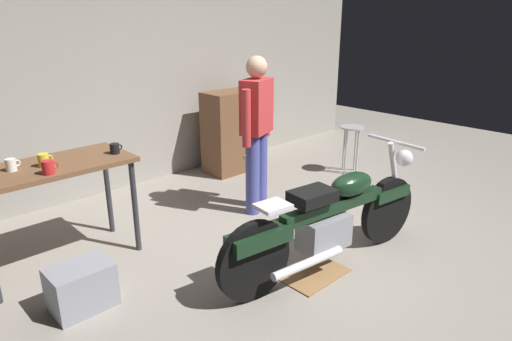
{
  "coord_description": "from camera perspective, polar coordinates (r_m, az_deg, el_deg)",
  "views": [
    {
      "loc": [
        -2.8,
        -2.24,
        2.06
      ],
      "look_at": [
        -0.0,
        0.7,
        0.65
      ],
      "focal_mm": 31.66,
      "sensor_mm": 36.0,
      "label": 1
    }
  ],
  "objects": [
    {
      "name": "drip_tray",
      "position": [
        3.9,
        7.12,
        -12.76
      ],
      "size": [
        0.56,
        0.4,
        0.01
      ],
      "primitive_type": "cube",
      "color": "olive",
      "rests_on": "ground_plane"
    },
    {
      "name": "person_standing",
      "position": [
        4.75,
        0.08,
        5.34
      ],
      "size": [
        0.54,
        0.34,
        1.67
      ],
      "rotation": [
        0.0,
        0.0,
        3.51
      ],
      "color": "#464D9C",
      "rests_on": "ground_plane"
    },
    {
      "name": "workbench",
      "position": [
        4.08,
        -24.49,
        -0.82
      ],
      "size": [
        1.3,
        0.64,
        0.9
      ],
      "color": "brown",
      "rests_on": "ground_plane"
    },
    {
      "name": "mug_yellow_tall",
      "position": [
        3.99,
        -25.24,
        1.19
      ],
      "size": [
        0.12,
        0.08,
        0.11
      ],
      "color": "yellow",
      "rests_on": "workbench"
    },
    {
      "name": "shop_stool",
      "position": [
        6.22,
        11.97,
        4.19
      ],
      "size": [
        0.32,
        0.32,
        0.64
      ],
      "color": "#B2B2B7",
      "rests_on": "ground_plane"
    },
    {
      "name": "wooden_dresser",
      "position": [
        6.17,
        -2.88,
        4.97
      ],
      "size": [
        0.8,
        0.47,
        1.1
      ],
      "color": "brown",
      "rests_on": "ground_plane"
    },
    {
      "name": "mug_black_matte",
      "position": [
        4.15,
        -17.4,
        2.66
      ],
      "size": [
        0.11,
        0.08,
        0.09
      ],
      "color": "black",
      "rests_on": "workbench"
    },
    {
      "name": "back_wall",
      "position": [
        5.79,
        -14.9,
        13.49
      ],
      "size": [
        8.0,
        0.12,
        3.1
      ],
      "primitive_type": "cube",
      "color": "gray",
      "rests_on": "ground_plane"
    },
    {
      "name": "storage_bin",
      "position": [
        3.64,
        -21.21,
        -13.55
      ],
      "size": [
        0.44,
        0.32,
        0.34
      ],
      "primitive_type": "cube",
      "color": "gray",
      "rests_on": "ground_plane"
    },
    {
      "name": "mug_red_diner",
      "position": [
        3.79,
        -24.77,
        0.37
      ],
      "size": [
        0.13,
        0.09,
        0.11
      ],
      "color": "red",
      "rests_on": "workbench"
    },
    {
      "name": "ground_plane",
      "position": [
        4.14,
        6.85,
        -10.87
      ],
      "size": [
        12.0,
        12.0,
        0.0
      ],
      "primitive_type": "plane",
      "color": "gray"
    },
    {
      "name": "mug_white_ceramic",
      "position": [
        4.0,
        -28.53,
        0.64
      ],
      "size": [
        0.11,
        0.08,
        0.1
      ],
      "color": "white",
      "rests_on": "workbench"
    },
    {
      "name": "motorcycle",
      "position": [
        3.83,
        9.4,
        -5.97
      ],
      "size": [
        2.18,
        0.61,
        1.0
      ],
      "rotation": [
        0.0,
        0.0,
        -0.13
      ],
      "color": "black",
      "rests_on": "ground_plane"
    }
  ]
}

